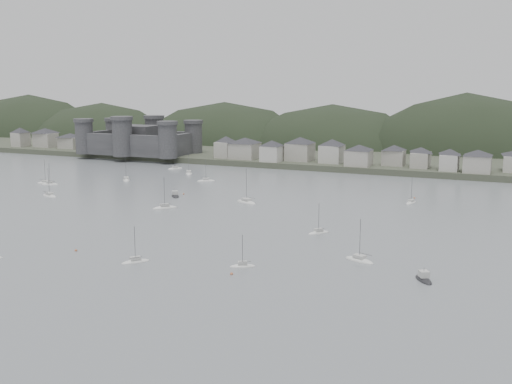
% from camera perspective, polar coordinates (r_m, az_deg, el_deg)
% --- Properties ---
extents(ground, '(900.00, 900.00, 0.00)m').
position_cam_1_polar(ground, '(145.44, -12.08, -7.12)').
color(ground, slate).
rests_on(ground, ground).
extents(far_shore_land, '(900.00, 250.00, 3.00)m').
position_cam_1_polar(far_shore_land, '(417.33, 12.29, 4.28)').
color(far_shore_land, '#383D2D').
rests_on(far_shore_land, ground).
extents(forested_ridge, '(851.55, 103.94, 102.57)m').
position_cam_1_polar(forested_ridge, '(392.97, 12.16, 2.05)').
color(forested_ridge, black).
rests_on(forested_ridge, ground).
extents(castle, '(66.00, 43.00, 20.00)m').
position_cam_1_polar(castle, '(356.54, -10.97, 4.89)').
color(castle, '#353538').
rests_on(castle, far_shore_land).
extents(waterfront_town, '(451.48, 28.46, 12.92)m').
position_cam_1_polar(waterfront_town, '(299.04, 17.53, 3.17)').
color(waterfront_town, '#A09C92').
rests_on(waterfront_town, far_shore_land).
extents(moored_fleet, '(242.09, 175.78, 13.53)m').
position_cam_1_polar(moored_fleet, '(215.06, -5.30, -1.27)').
color(moored_fleet, silver).
rests_on(moored_fleet, ground).
extents(motor_launch_near, '(5.78, 7.25, 3.68)m').
position_cam_1_polar(motor_launch_near, '(139.38, 15.52, -7.91)').
color(motor_launch_near, black).
rests_on(motor_launch_near, ground).
extents(motor_launch_far, '(6.87, 7.58, 3.81)m').
position_cam_1_polar(motor_launch_far, '(233.96, -7.63, -0.35)').
color(motor_launch_far, black).
rests_on(motor_launch_far, ground).
extents(mooring_buoys, '(174.45, 111.83, 0.70)m').
position_cam_1_polar(mooring_buoys, '(188.60, -1.68, -2.86)').
color(mooring_buoys, '#BC663E').
rests_on(mooring_buoys, ground).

